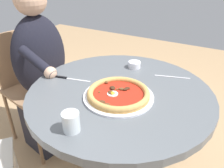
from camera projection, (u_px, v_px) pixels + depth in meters
dining_table at (120, 116)px, 1.17m from camera, size 0.89×0.89×0.74m
pizza_on_plate at (118, 94)px, 1.04m from camera, size 0.32×0.32×0.04m
water_glass at (71, 123)px, 0.83m from camera, size 0.07×0.07×0.08m
steak_knife at (66, 78)px, 1.20m from camera, size 0.21×0.06×0.01m
ramekin_capers at (134, 64)px, 1.31m from camera, size 0.07×0.07×0.04m
fork_utensil at (172, 77)px, 1.22m from camera, size 0.18×0.06×0.00m
diner_person at (44, 83)px, 1.59m from camera, size 0.48×0.44×1.19m
cafe_chair_diner at (33, 78)px, 1.68m from camera, size 0.52×0.52×0.86m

